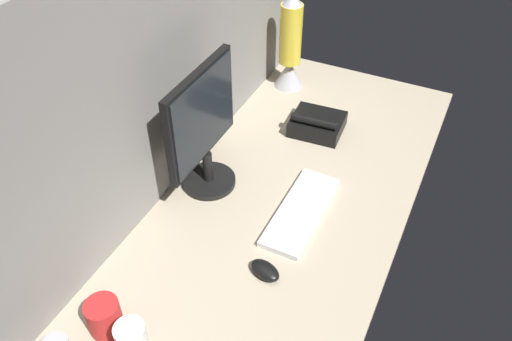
% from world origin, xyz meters
% --- Properties ---
extents(ground_plane, '(1.80, 0.80, 0.03)m').
position_xyz_m(ground_plane, '(0.00, 0.00, -0.01)').
color(ground_plane, tan).
extents(cubicle_wall_back, '(1.80, 0.05, 0.80)m').
position_xyz_m(cubicle_wall_back, '(0.00, 0.38, 0.40)').
color(cubicle_wall_back, gray).
rests_on(cubicle_wall_back, ground_plane).
extents(monitor, '(0.36, 0.18, 0.43)m').
position_xyz_m(monitor, '(-0.02, 0.25, 0.23)').
color(monitor, black).
rests_on(monitor, ground_plane).
extents(keyboard, '(0.37, 0.13, 0.02)m').
position_xyz_m(keyboard, '(-0.01, -0.09, 0.01)').
color(keyboard, silver).
rests_on(keyboard, ground_plane).
extents(mouse, '(0.08, 0.11, 0.03)m').
position_xyz_m(mouse, '(-0.28, -0.09, 0.02)').
color(mouse, black).
rests_on(mouse, ground_plane).
extents(mug_red_plastic, '(0.09, 0.09, 0.10)m').
position_xyz_m(mug_red_plastic, '(-0.61, 0.21, 0.05)').
color(mug_red_plastic, red).
rests_on(mug_red_plastic, ground_plane).
extents(lava_lamp, '(0.12, 0.12, 0.40)m').
position_xyz_m(lava_lamp, '(0.67, 0.25, 0.17)').
color(lava_lamp, '#A5A5AD').
rests_on(lava_lamp, ground_plane).
extents(desk_phone, '(0.18, 0.20, 0.09)m').
position_xyz_m(desk_phone, '(0.41, 0.02, 0.03)').
color(desk_phone, black).
rests_on(desk_phone, ground_plane).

